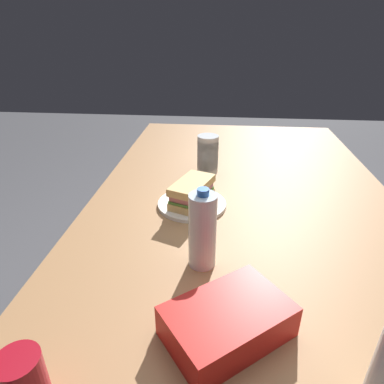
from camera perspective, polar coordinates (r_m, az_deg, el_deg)
The scene contains 7 objects.
ground_plane at distance 1.64m, azimuth 6.84°, elevation -24.31°, with size 8.00×8.00×0.00m, color #4C4C51.
dining_table at distance 1.20m, azimuth 8.53°, elevation -4.19°, with size 1.83×1.04×0.73m.
paper_plate at distance 1.10m, azimuth 0.00°, elevation -2.05°, with size 0.22×0.22×0.01m, color white.
sandwich at distance 1.07m, azimuth 0.00°, elevation 0.03°, with size 0.20×0.15×0.08m.
chip_bag at distance 0.68m, azimuth 6.11°, elevation -21.14°, with size 0.23×0.15×0.07m, color red.
plastic_cup_stack at distance 1.33m, azimuth 2.71°, elevation 6.53°, with size 0.08×0.08×0.15m.
water_bottle_spare at distance 0.80m, azimuth 1.80°, elevation -6.59°, with size 0.07×0.07×0.21m.
Camera 1 is at (1.03, -0.08, 1.27)m, focal length 31.19 mm.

